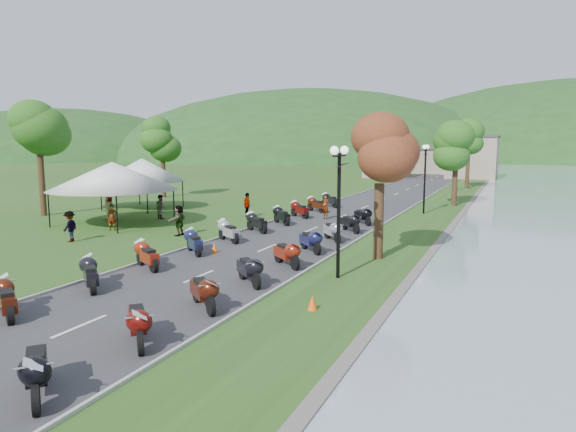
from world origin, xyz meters
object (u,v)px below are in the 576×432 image
at_px(pedestrian_b, 161,219).
at_px(vendor_tent_main, 113,193).
at_px(pedestrian_a, 113,230).
at_px(pedestrian_c, 71,242).

bearing_deg(pedestrian_b, vendor_tent_main, 92.62).
relative_size(pedestrian_a, pedestrian_c, 0.96).
relative_size(pedestrian_b, pedestrian_c, 1.03).
bearing_deg(pedestrian_a, pedestrian_c, -111.82).
relative_size(vendor_tent_main, pedestrian_c, 3.30).
height_order(pedestrian_a, pedestrian_c, pedestrian_c).
distance_m(pedestrian_b, pedestrian_c, 8.78).
height_order(vendor_tent_main, pedestrian_a, vendor_tent_main).
bearing_deg(vendor_tent_main, pedestrian_c, -69.24).
bearing_deg(pedestrian_c, pedestrian_a, 174.40).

